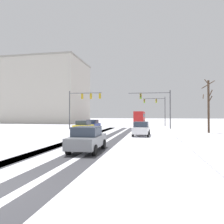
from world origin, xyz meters
TOP-DOWN VIEW (x-y plane):
  - wheel_track_left_lane at (-1.84, 15.80)m, footprint 1.13×34.75m
  - wheel_track_right_lane at (-1.97, 15.80)m, footprint 1.02×34.75m
  - wheel_track_center at (0.49, 15.80)m, footprint 0.92×34.75m
  - wheel_track_oncoming at (1.88, 15.80)m, footprint 1.01×34.75m
  - sidewalk_kerb_right at (9.78, 14.22)m, footprint 4.00×34.75m
  - traffic_signal_far_right at (6.73, 41.47)m, footprint 4.88×0.65m
  - traffic_signal_near_right at (6.41, 29.50)m, footprint 6.98×0.56m
  - traffic_signal_near_left at (-6.14, 27.64)m, footprint 5.67×0.41m
  - car_blue_lead at (-4.14, 27.05)m, footprint 1.84×4.10m
  - car_yellow_cab_second at (-4.00, 22.03)m, footprint 1.95×4.16m
  - car_white_third at (4.11, 18.41)m, footprint 1.97×4.17m
  - car_grey_fourth at (1.09, 7.53)m, footprint 1.90×4.13m
  - bus_oncoming at (2.20, 53.11)m, footprint 2.83×11.05m
  - bare_tree_sidewalk_mid at (12.83, 24.08)m, footprint 1.86×1.56m
  - office_building_far_left_block at (-29.41, 55.59)m, footprint 27.46×18.38m

SIDE VIEW (x-z plane):
  - wheel_track_left_lane at x=-1.84m, z-range 0.00..0.01m
  - wheel_track_right_lane at x=-1.97m, z-range 0.00..0.01m
  - wheel_track_center at x=0.49m, z-range 0.00..0.01m
  - wheel_track_oncoming at x=1.88m, z-range 0.00..0.01m
  - sidewalk_kerb_right at x=9.78m, z-range 0.00..0.12m
  - car_blue_lead at x=-4.14m, z-range 0.01..1.63m
  - car_yellow_cab_second at x=-4.00m, z-range 0.01..1.63m
  - car_white_third at x=4.11m, z-range 0.01..1.63m
  - car_grey_fourth at x=1.09m, z-range 0.01..1.63m
  - bus_oncoming at x=2.20m, z-range 0.30..3.68m
  - bare_tree_sidewalk_mid at x=12.83m, z-range 0.21..7.44m
  - traffic_signal_near_right at x=6.41m, z-range 1.23..7.73m
  - traffic_signal_far_right at x=6.73m, z-range 1.34..7.84m
  - traffic_signal_near_left at x=-6.14m, z-range 1.53..8.03m
  - office_building_far_left_block at x=-29.41m, z-range 0.01..19.61m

